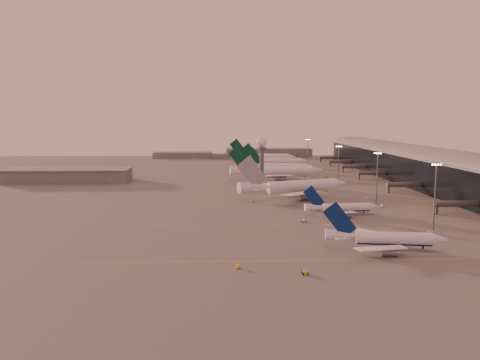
{
  "coord_description": "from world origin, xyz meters",
  "views": [
    {
      "loc": [
        -18.9,
        -164.24,
        40.54
      ],
      "look_at": [
        -10.3,
        66.04,
        10.14
      ],
      "focal_mm": 35.0,
      "sensor_mm": 36.0,
      "label": 1
    }
  ],
  "objects": [
    {
      "name": "gsv_truck_d",
      "position": [
        -16.34,
        134.25,
        1.2
      ],
      "size": [
        3.51,
        6.19,
        2.36
      ],
      "color": "white",
      "rests_on": "ground"
    },
    {
      "name": "mast_b",
      "position": [
        55.0,
        55.0,
        13.74
      ],
      "size": [
        3.6,
        0.56,
        25.0
      ],
      "color": "#53555A",
      "rests_on": "ground"
    },
    {
      "name": "greentail_d",
      "position": [
        18.5,
        263.78,
        3.92
      ],
      "size": [
        60.88,
        48.86,
        22.18
      ],
      "color": "white",
      "rests_on": "ground"
    },
    {
      "name": "distant_horizon",
      "position": [
        2.62,
        325.14,
        3.89
      ],
      "size": [
        165.0,
        37.5,
        9.0
      ],
      "color": "slate",
      "rests_on": "ground"
    },
    {
      "name": "gsv_tug_mid",
      "position": [
        12.91,
        14.81,
        0.5
      ],
      "size": [
        3.37,
        3.92,
        0.96
      ],
      "color": "white",
      "rests_on": "ground"
    },
    {
      "name": "greentail_c",
      "position": [
        25.32,
        222.83,
        3.6
      ],
      "size": [
        56.17,
        45.34,
        20.4
      ],
      "color": "white",
      "rests_on": "ground"
    },
    {
      "name": "mast_a",
      "position": [
        58.0,
        0.0,
        13.74
      ],
      "size": [
        3.6,
        0.56,
        25.0
      ],
      "color": "#53555A",
      "rests_on": "ground"
    },
    {
      "name": "ground",
      "position": [
        0.0,
        0.0,
        0.0
      ],
      "size": [
        700.0,
        700.0,
        0.0
      ],
      "primitive_type": "plane",
      "color": "#5F5C5C",
      "rests_on": "ground"
    },
    {
      "name": "gsv_catering_b",
      "position": [
        54.72,
        67.19,
        1.88
      ],
      "size": [
        4.78,
        2.57,
        3.76
      ],
      "color": "white",
      "rests_on": "ground"
    },
    {
      "name": "terminal",
      "position": [
        107.88,
        110.09,
        10.52
      ],
      "size": [
        57.0,
        362.0,
        23.04
      ],
      "color": "black",
      "rests_on": "ground"
    },
    {
      "name": "taxiway_markings",
      "position": [
        30.0,
        56.0,
        0.01
      ],
      "size": [
        180.0,
        185.25,
        0.02
      ],
      "color": "gold",
      "rests_on": "ground"
    },
    {
      "name": "mast_d",
      "position": [
        48.0,
        200.0,
        13.74
      ],
      "size": [
        3.6,
        0.56,
        25.0
      ],
      "color": "#53555A",
      "rests_on": "ground"
    },
    {
      "name": "mast_c",
      "position": [
        50.0,
        110.0,
        13.74
      ],
      "size": [
        3.6,
        0.56,
        25.0
      ],
      "color": "#53555A",
      "rests_on": "ground"
    },
    {
      "name": "widebody_white",
      "position": [
        18.88,
        75.75,
        3.89
      ],
      "size": [
        61.12,
        48.14,
        22.45
      ],
      "color": "white",
      "rests_on": "ground"
    },
    {
      "name": "narrowbody_near",
      "position": [
        31.54,
        -24.6,
        3.01
      ],
      "size": [
        37.88,
        30.02,
        14.86
      ],
      "color": "white",
      "rests_on": "ground"
    },
    {
      "name": "greentail_b",
      "position": [
        24.6,
        182.41,
        3.4
      ],
      "size": [
        52.18,
        41.66,
        19.26
      ],
      "color": "white",
      "rests_on": "ground"
    },
    {
      "name": "gsv_truck_c",
      "position": [
        -4.16,
        59.76,
        1.1
      ],
      "size": [
        5.65,
        3.72,
        2.15
      ],
      "color": "yellow",
      "rests_on": "ground"
    },
    {
      "name": "gsv_tug_hangar",
      "position": [
        52.02,
        151.29,
        0.58
      ],
      "size": [
        4.62,
        4.08,
        1.13
      ],
      "color": "yellow",
      "rests_on": "ground"
    },
    {
      "name": "radar_tower",
      "position": [
        5.0,
        120.0,
        20.95
      ],
      "size": [
        6.4,
        6.4,
        31.1
      ],
      "color": "#53555A",
      "rests_on": "ground"
    },
    {
      "name": "gsv_tug_far",
      "position": [
        9.56,
        95.59,
        0.55
      ],
      "size": [
        4.25,
        4.22,
        1.07
      ],
      "color": "#585A5D",
      "rests_on": "ground"
    },
    {
      "name": "narrowbody_mid",
      "position": [
        31.39,
        28.33,
        2.61
      ],
      "size": [
        33.0,
        26.24,
        12.9
      ],
      "color": "white",
      "rests_on": "ground"
    },
    {
      "name": "gsv_catering_a",
      "position": [
        54.35,
        -4.82,
        1.77
      ],
      "size": [
        4.53,
        2.51,
        3.54
      ],
      "color": "white",
      "rests_on": "ground"
    },
    {
      "name": "greentail_a",
      "position": [
        17.46,
        145.49,
        4.12
      ],
      "size": [
        64.1,
        51.5,
        23.32
      ],
      "color": "white",
      "rests_on": "ground"
    },
    {
      "name": "gsv_tug_near",
      "position": [
        2.54,
        -47.12,
        0.52
      ],
      "size": [
        2.31,
        3.66,
        1.01
      ],
      "color": "yellow",
      "rests_on": "ground"
    },
    {
      "name": "gsv_truck_a",
      "position": [
        -14.49,
        -41.28,
        1.07
      ],
      "size": [
        5.45,
        2.7,
        2.1
      ],
      "color": "yellow",
      "rests_on": "ground"
    },
    {
      "name": "gsv_truck_b",
      "position": [
        54.94,
        44.99,
        1.26
      ],
      "size": [
        6.51,
        3.97,
        2.48
      ],
      "color": "white",
      "rests_on": "ground"
    },
    {
      "name": "hangar",
      "position": [
        -120.0,
        140.0,
        4.32
      ],
      "size": [
        82.0,
        27.0,
        8.5
      ],
      "color": "slate",
      "rests_on": "ground"
    }
  ]
}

